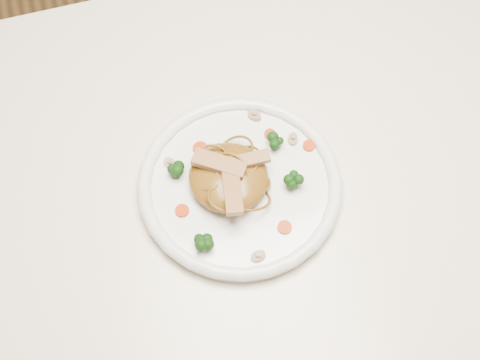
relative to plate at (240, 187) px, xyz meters
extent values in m
plane|color=#54381D|center=(0.07, 0.03, -0.76)|extent=(4.00, 4.00, 0.00)
cube|color=white|center=(0.07, 0.03, -0.03)|extent=(1.20, 0.80, 0.04)
cylinder|color=brown|center=(0.61, 0.37, -0.40)|extent=(0.06, 0.06, 0.71)
cylinder|color=white|center=(0.00, 0.00, 0.00)|extent=(0.36, 0.36, 0.02)
ellipsoid|color=brown|center=(-0.01, 0.01, 0.02)|extent=(0.15, 0.15, 0.04)
cube|color=#A0784B|center=(0.02, 0.02, 0.05)|extent=(0.06, 0.02, 0.01)
cube|color=#A0784B|center=(-0.02, 0.02, 0.05)|extent=(0.08, 0.06, 0.01)
cube|color=#A0784B|center=(-0.02, -0.03, 0.05)|extent=(0.04, 0.08, 0.01)
cylinder|color=#C23007|center=(0.07, 0.07, 0.01)|extent=(0.02, 0.02, 0.00)
cylinder|color=#C23007|center=(-0.09, -0.02, 0.01)|extent=(0.02, 0.02, 0.00)
cylinder|color=#C23007|center=(0.12, 0.03, 0.01)|extent=(0.02, 0.02, 0.00)
cylinder|color=#C23007|center=(-0.04, 0.07, 0.01)|extent=(0.02, 0.02, 0.00)
cylinder|color=#C23007|center=(0.04, -0.08, 0.01)|extent=(0.03, 0.03, 0.00)
cylinder|color=tan|center=(-0.01, -0.11, 0.01)|extent=(0.03, 0.03, 0.01)
cylinder|color=tan|center=(0.10, 0.05, 0.01)|extent=(0.03, 0.03, 0.01)
cylinder|color=tan|center=(-0.09, 0.06, 0.01)|extent=(0.03, 0.03, 0.01)
cylinder|color=tan|center=(0.05, 0.11, 0.01)|extent=(0.03, 0.03, 0.01)
camera|label=1|loc=(-0.12, -0.42, 0.86)|focal=49.55mm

